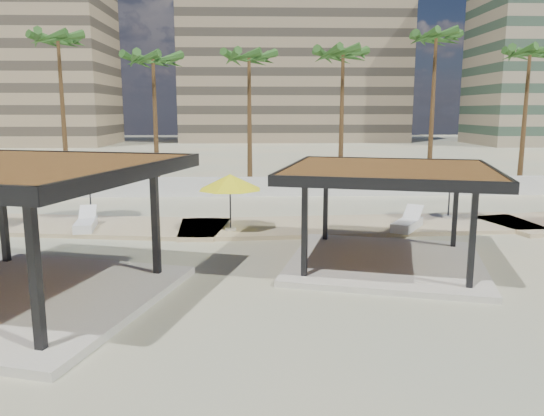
{
  "coord_description": "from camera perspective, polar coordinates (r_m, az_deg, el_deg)",
  "views": [
    {
      "loc": [
        -2.68,
        -16.35,
        5.21
      ],
      "look_at": [
        -2.0,
        4.38,
        1.4
      ],
      "focal_mm": 35.0,
      "sensor_mm": 36.0,
      "label": 1
    }
  ],
  "objects": [
    {
      "name": "ground",
      "position": [
        17.37,
        7.14,
        -7.13
      ],
      "size": [
        200.0,
        200.0,
        0.0
      ],
      "primitive_type": "plane",
      "color": "#CCB687",
      "rests_on": "ground"
    },
    {
      "name": "promenade",
      "position": [
        25.0,
        8.95,
        -1.6
      ],
      "size": [
        44.45,
        7.97,
        0.24
      ],
      "color": "#C6B284",
      "rests_on": "ground"
    },
    {
      "name": "boundary_wall",
      "position": [
        32.78,
        2.82,
        2.32
      ],
      "size": [
        56.0,
        0.3,
        1.2
      ],
      "primitive_type": "cube",
      "color": "silver",
      "rests_on": "ground"
    },
    {
      "name": "building_mid",
      "position": [
        95.02,
        2.24,
        15.88
      ],
      "size": [
        38.0,
        16.0,
        30.4
      ],
      "color": "#847259",
      "rests_on": "ground"
    },
    {
      "name": "pavilion_central",
      "position": [
        18.26,
        12.35,
        0.13
      ],
      "size": [
        8.21,
        8.21,
        3.4
      ],
      "rotation": [
        0.0,
        0.0,
        -0.27
      ],
      "color": "beige",
      "rests_on": "ground"
    },
    {
      "name": "pavilion_west",
      "position": [
        15.82,
        -26.03,
        -1.19
      ],
      "size": [
        9.46,
        9.46,
        3.89
      ],
      "rotation": [
        0.0,
        0.0,
        -0.28
      ],
      "color": "beige",
      "rests_on": "ground"
    },
    {
      "name": "umbrella_a",
      "position": [
        26.9,
        -19.13,
        3.86
      ],
      "size": [
        3.1,
        3.1,
        2.59
      ],
      "rotation": [
        0.0,
        0.0,
        -0.07
      ],
      "color": "beige",
      "rests_on": "promenade"
    },
    {
      "name": "umbrella_b",
      "position": [
        22.37,
        -4.54,
        2.79
      ],
      "size": [
        3.54,
        3.54,
        2.42
      ],
      "rotation": [
        0.0,
        0.0,
        0.39
      ],
      "color": "beige",
      "rests_on": "promenade"
    },
    {
      "name": "umbrella_d",
      "position": [
        26.26,
        18.68,
        3.78
      ],
      "size": [
        3.87,
        3.87,
        2.62
      ],
      "rotation": [
        0.0,
        0.0,
        -0.41
      ],
      "color": "beige",
      "rests_on": "promenade"
    },
    {
      "name": "lounger_a",
      "position": [
        24.3,
        -19.4,
        -1.63
      ],
      "size": [
        1.1,
        2.38,
        0.87
      ],
      "rotation": [
        0.0,
        0.0,
        1.74
      ],
      "color": "white",
      "rests_on": "promenade"
    },
    {
      "name": "lounger_b",
      "position": [
        23.65,
        14.35,
        -1.66
      ],
      "size": [
        1.92,
        2.41,
        0.9
      ],
      "rotation": [
        0.0,
        0.0,
        1.0
      ],
      "color": "white",
      "rests_on": "promenade"
    },
    {
      "name": "palm_b",
      "position": [
        37.37,
        -22.01,
        15.88
      ],
      "size": [
        3.0,
        3.0,
        10.48
      ],
      "color": "brown",
      "rests_on": "ground"
    },
    {
      "name": "palm_c",
      "position": [
        35.14,
        -12.67,
        14.81
      ],
      "size": [
        3.0,
        3.0,
        9.21
      ],
      "color": "brown",
      "rests_on": "ground"
    },
    {
      "name": "palm_d",
      "position": [
        35.38,
        -2.49,
        15.37
      ],
      "size": [
        3.0,
        3.0,
        9.45
      ],
      "color": "brown",
      "rests_on": "ground"
    },
    {
      "name": "palm_e",
      "position": [
        35.35,
        7.65,
        15.52
      ],
      "size": [
        3.0,
        3.0,
        9.59
      ],
      "color": "brown",
      "rests_on": "ground"
    },
    {
      "name": "palm_f",
      "position": [
        37.09,
        17.21,
        16.51
      ],
      "size": [
        3.0,
        3.0,
        10.69
      ],
      "color": "brown",
      "rests_on": "ground"
    },
    {
      "name": "palm_g",
      "position": [
        38.95,
        25.98,
        14.26
      ],
      "size": [
        3.0,
        3.0,
        9.7
      ],
      "color": "brown",
      "rests_on": "ground"
    }
  ]
}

